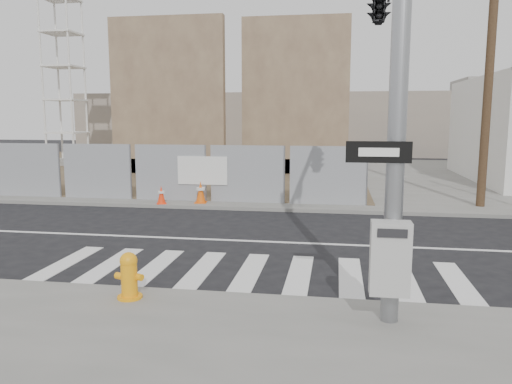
# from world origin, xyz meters

# --- Properties ---
(ground) EXTENTS (100.00, 100.00, 0.00)m
(ground) POSITION_xyz_m (0.00, 0.00, 0.00)
(ground) COLOR black
(ground) RESTS_ON ground
(sidewalk_far) EXTENTS (50.00, 20.00, 0.12)m
(sidewalk_far) POSITION_xyz_m (0.00, 14.00, 0.06)
(sidewalk_far) COLOR slate
(sidewalk_far) RESTS_ON ground
(signal_pole) EXTENTS (0.96, 5.87, 7.00)m
(signal_pole) POSITION_xyz_m (2.49, -2.05, 4.78)
(signal_pole) COLOR gray
(signal_pole) RESTS_ON sidewalk_near
(chain_link_fence) EXTENTS (24.60, 0.04, 2.00)m
(chain_link_fence) POSITION_xyz_m (-10.00, 5.00, 1.12)
(chain_link_fence) COLOR gray
(chain_link_fence) RESTS_ON sidewalk_far
(concrete_wall_left) EXTENTS (6.00, 1.30, 8.00)m
(concrete_wall_left) POSITION_xyz_m (-7.00, 13.08, 3.38)
(concrete_wall_left) COLOR brown
(concrete_wall_left) RESTS_ON sidewalk_far
(concrete_wall_right) EXTENTS (5.50, 1.30, 8.00)m
(concrete_wall_right) POSITION_xyz_m (-0.50, 14.08, 3.38)
(concrete_wall_right) COLOR brown
(concrete_wall_right) RESTS_ON sidewalk_far
(crane_tower) EXTENTS (2.60, 2.60, 18.15)m
(crane_tower) POSITION_xyz_m (-15.00, 17.00, 9.02)
(crane_tower) COLOR slate
(crane_tower) RESTS_ON sidewalk_far
(utility_pole_right) EXTENTS (1.60, 0.28, 10.00)m
(utility_pole_right) POSITION_xyz_m (6.50, 5.50, 5.20)
(utility_pole_right) COLOR #473321
(utility_pole_right) RESTS_ON sidewalk_far
(fire_hydrant) EXTENTS (0.53, 0.53, 0.78)m
(fire_hydrant) POSITION_xyz_m (-1.67, -4.55, 0.51)
(fire_hydrant) COLOR orange
(fire_hydrant) RESTS_ON sidewalk_near
(traffic_cone_c) EXTENTS (0.42, 0.42, 0.63)m
(traffic_cone_c) POSITION_xyz_m (-4.28, 4.22, 0.43)
(traffic_cone_c) COLOR #FF340D
(traffic_cone_c) RESTS_ON sidewalk_far
(traffic_cone_d) EXTENTS (0.43, 0.43, 0.77)m
(traffic_cone_d) POSITION_xyz_m (-2.98, 4.61, 0.49)
(traffic_cone_d) COLOR #E1560B
(traffic_cone_d) RESTS_ON sidewalk_far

